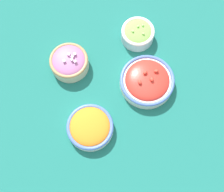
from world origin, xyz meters
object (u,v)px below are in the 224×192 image
bowl_red_onion (69,62)px  bowl_cherry_tomatoes (147,81)px  bowl_carrots (90,127)px  bowl_lettuce (138,33)px

bowl_red_onion → bowl_cherry_tomatoes: bearing=-112.0°
bowl_red_onion → bowl_carrots: size_ratio=0.87×
bowl_carrots → bowl_cherry_tomatoes: size_ratio=0.82×
bowl_cherry_tomatoes → bowl_carrots: bearing=122.3°
bowl_red_onion → bowl_carrots: bowl_red_onion is taller
bowl_red_onion → bowl_lettuce: (0.08, -0.25, -0.00)m
bowl_red_onion → bowl_lettuce: bearing=-72.6°
bowl_lettuce → bowl_cherry_tomatoes: 0.18m
bowl_carrots → bowl_cherry_tomatoes: 0.25m
bowl_carrots → bowl_cherry_tomatoes: (0.13, -0.21, 0.00)m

